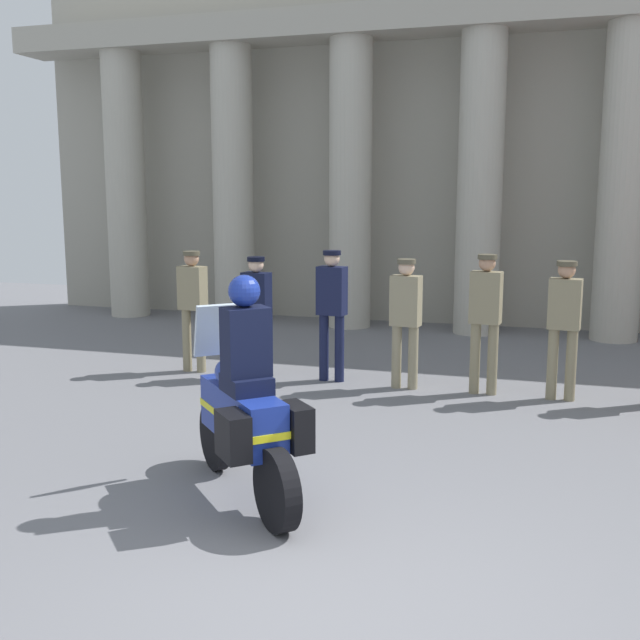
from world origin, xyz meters
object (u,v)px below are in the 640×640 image
officer_in_row_1 (257,307)px  officer_in_row_0 (193,301)px  officer_in_row_4 (485,312)px  motorcycle_with_rider (245,408)px  officer_in_row_2 (332,305)px  officer_in_row_5 (564,319)px  officer_in_row_3 (406,313)px

officer_in_row_1 → officer_in_row_0: bearing=4.6°
officer_in_row_0 → officer_in_row_4: bearing=-173.1°
officer_in_row_0 → motorcycle_with_rider: motorcycle_with_rider is taller
officer_in_row_0 → officer_in_row_2: (2.05, 0.04, 0.03)m
officer_in_row_0 → officer_in_row_5: bearing=-173.1°
officer_in_row_3 → motorcycle_with_rider: bearing=89.2°
officer_in_row_2 → motorcycle_with_rider: (0.43, -4.13, -0.26)m
officer_in_row_2 → motorcycle_with_rider: size_ratio=0.94×
officer_in_row_3 → officer_in_row_4: bearing=-171.7°
officer_in_row_1 → officer_in_row_5: size_ratio=0.97×
officer_in_row_1 → officer_in_row_4: size_ratio=0.94×
officer_in_row_1 → officer_in_row_5: 4.05m
officer_in_row_2 → officer_in_row_5: officer_in_row_2 is taller
officer_in_row_4 → motorcycle_with_rider: 4.35m
officer_in_row_0 → officer_in_row_1: (1.00, -0.05, -0.03)m
officer_in_row_4 → motorcycle_with_rider: motorcycle_with_rider is taller
officer_in_row_1 → officer_in_row_4: 3.10m
officer_in_row_3 → motorcycle_with_rider: size_ratio=0.90×
officer_in_row_3 → officer_in_row_5: officer_in_row_5 is taller
officer_in_row_1 → officer_in_row_4: bearing=-172.4°
officer_in_row_0 → officer_in_row_5: size_ratio=1.00×
officer_in_row_3 → officer_in_row_5: bearing=-172.4°
officer_in_row_1 → officer_in_row_4: officer_in_row_4 is taller
officer_in_row_4 → officer_in_row_5: bearing=-173.2°
officer_in_row_0 → officer_in_row_4: size_ratio=0.97×
officer_in_row_1 → officer_in_row_3: (2.09, -0.02, 0.01)m
officer_in_row_1 → officer_in_row_5: bearing=-172.6°
officer_in_row_5 → officer_in_row_4: bearing=6.8°
officer_in_row_5 → officer_in_row_2: bearing=5.5°
officer_in_row_2 → motorcycle_with_rider: motorcycle_with_rider is taller
officer_in_row_1 → officer_in_row_2: 1.06m
officer_in_row_0 → officer_in_row_2: size_ratio=0.97×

